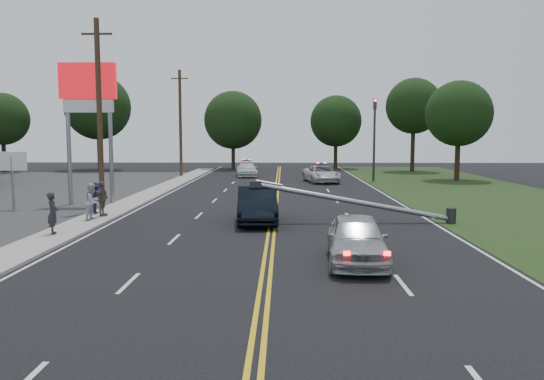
{
  "coord_description": "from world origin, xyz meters",
  "views": [
    {
      "loc": [
        0.49,
        -15.91,
        4.02
      ],
      "look_at": [
        0.01,
        6.12,
        1.7
      ],
      "focal_mm": 35.0,
      "sensor_mm": 36.0,
      "label": 1
    }
  ],
  "objects_px": {
    "small_sign": "(12,166)",
    "waiting_sedan": "(356,239)",
    "bystander_b": "(93,201)",
    "bystander_c": "(96,198)",
    "crashed_sedan": "(257,204)",
    "utility_pole_mid": "(99,114)",
    "fallen_streetlight": "(365,203)",
    "bystander_d": "(102,199)",
    "emergency_a": "(321,174)",
    "traffic_signal": "(374,132)",
    "bystander_a": "(53,213)",
    "pylon_sign": "(88,99)",
    "utility_pole_far": "(180,123)",
    "emergency_b": "(247,170)"
  },
  "relations": [
    {
      "from": "small_sign",
      "to": "emergency_b",
      "type": "relative_size",
      "value": 0.67
    },
    {
      "from": "small_sign",
      "to": "bystander_a",
      "type": "xyz_separation_m",
      "value": [
        5.44,
        -7.54,
        -1.39
      ]
    },
    {
      "from": "small_sign",
      "to": "emergency_b",
      "type": "distance_m",
      "value": 25.16
    },
    {
      "from": "utility_pole_far",
      "to": "bystander_d",
      "type": "distance_m",
      "value": 25.31
    },
    {
      "from": "emergency_b",
      "to": "bystander_c",
      "type": "height_order",
      "value": "bystander_c"
    },
    {
      "from": "small_sign",
      "to": "waiting_sedan",
      "type": "xyz_separation_m",
      "value": [
        16.78,
        -11.55,
        -1.57
      ]
    },
    {
      "from": "fallen_streetlight",
      "to": "bystander_c",
      "type": "bearing_deg",
      "value": 171.83
    },
    {
      "from": "bystander_b",
      "to": "utility_pole_mid",
      "type": "bearing_deg",
      "value": 23.74
    },
    {
      "from": "pylon_sign",
      "to": "bystander_b",
      "type": "distance_m",
      "value": 8.14
    },
    {
      "from": "bystander_b",
      "to": "bystander_c",
      "type": "relative_size",
      "value": 1.08
    },
    {
      "from": "utility_pole_far",
      "to": "bystander_d",
      "type": "relative_size",
      "value": 5.94
    },
    {
      "from": "utility_pole_far",
      "to": "bystander_a",
      "type": "xyz_separation_m",
      "value": [
        0.64,
        -29.54,
        -4.14
      ]
    },
    {
      "from": "utility_pole_mid",
      "to": "fallen_streetlight",
      "type": "bearing_deg",
      "value": -16.64
    },
    {
      "from": "crashed_sedan",
      "to": "emergency_a",
      "type": "bearing_deg",
      "value": 74.3
    },
    {
      "from": "crashed_sedan",
      "to": "small_sign",
      "type": "bearing_deg",
      "value": 160.1
    },
    {
      "from": "pylon_sign",
      "to": "bystander_a",
      "type": "distance_m",
      "value": 10.97
    },
    {
      "from": "bystander_b",
      "to": "bystander_c",
      "type": "height_order",
      "value": "bystander_b"
    },
    {
      "from": "emergency_a",
      "to": "bystander_a",
      "type": "distance_m",
      "value": 27.02
    },
    {
      "from": "emergency_a",
      "to": "bystander_d",
      "type": "height_order",
      "value": "bystander_d"
    },
    {
      "from": "waiting_sedan",
      "to": "bystander_d",
      "type": "xyz_separation_m",
      "value": [
        -10.97,
        8.6,
        0.2
      ]
    },
    {
      "from": "bystander_b",
      "to": "pylon_sign",
      "type": "bearing_deg",
      "value": 31.03
    },
    {
      "from": "bystander_d",
      "to": "utility_pole_far",
      "type": "bearing_deg",
      "value": 12.02
    },
    {
      "from": "crashed_sedan",
      "to": "waiting_sedan",
      "type": "relative_size",
      "value": 1.12
    },
    {
      "from": "fallen_streetlight",
      "to": "bystander_c",
      "type": "xyz_separation_m",
      "value": [
        -12.96,
        1.86,
        -0.02
      ]
    },
    {
      "from": "pylon_sign",
      "to": "utility_pole_mid",
      "type": "height_order",
      "value": "utility_pole_mid"
    },
    {
      "from": "utility_pole_far",
      "to": "bystander_c",
      "type": "xyz_separation_m",
      "value": [
        0.42,
        -24.14,
        -4.19
      ]
    },
    {
      "from": "pylon_sign",
      "to": "bystander_c",
      "type": "bearing_deg",
      "value": -67.38
    },
    {
      "from": "crashed_sedan",
      "to": "bystander_a",
      "type": "distance_m",
      "value": 8.66
    },
    {
      "from": "utility_pole_far",
      "to": "bystander_c",
      "type": "bearing_deg",
      "value": -88.99
    },
    {
      "from": "waiting_sedan",
      "to": "emergency_a",
      "type": "xyz_separation_m",
      "value": [
        0.9,
        28.11,
        -0.06
      ]
    },
    {
      "from": "emergency_b",
      "to": "bystander_b",
      "type": "distance_m",
      "value": 27.09
    },
    {
      "from": "small_sign",
      "to": "emergency_a",
      "type": "relative_size",
      "value": 0.61
    },
    {
      "from": "bystander_c",
      "to": "bystander_d",
      "type": "bearing_deg",
      "value": -142.22
    },
    {
      "from": "utility_pole_mid",
      "to": "emergency_b",
      "type": "xyz_separation_m",
      "value": [
        6.17,
        22.58,
        -4.41
      ]
    },
    {
      "from": "traffic_signal",
      "to": "fallen_streetlight",
      "type": "relative_size",
      "value": 0.75
    },
    {
      "from": "small_sign",
      "to": "bystander_a",
      "type": "height_order",
      "value": "small_sign"
    },
    {
      "from": "bystander_d",
      "to": "emergency_b",
      "type": "bearing_deg",
      "value": -1.72
    },
    {
      "from": "traffic_signal",
      "to": "small_sign",
      "type": "bearing_deg",
      "value": -141.1
    },
    {
      "from": "small_sign",
      "to": "bystander_a",
      "type": "relative_size",
      "value": 1.88
    },
    {
      "from": "traffic_signal",
      "to": "bystander_a",
      "type": "distance_m",
      "value": 30.77
    },
    {
      "from": "pylon_sign",
      "to": "bystander_d",
      "type": "xyz_separation_m",
      "value": [
        2.31,
        -4.96,
        -5.03
      ]
    },
    {
      "from": "traffic_signal",
      "to": "crashed_sedan",
      "type": "distance_m",
      "value": 23.9
    },
    {
      "from": "bystander_b",
      "to": "waiting_sedan",
      "type": "bearing_deg",
      "value": -113.78
    },
    {
      "from": "small_sign",
      "to": "waiting_sedan",
      "type": "relative_size",
      "value": 0.7
    },
    {
      "from": "emergency_b",
      "to": "bystander_a",
      "type": "distance_m",
      "value": 30.63
    },
    {
      "from": "emergency_b",
      "to": "bystander_c",
      "type": "relative_size",
      "value": 3.0
    },
    {
      "from": "pylon_sign",
      "to": "bystander_a",
      "type": "bearing_deg",
      "value": -78.5
    },
    {
      "from": "small_sign",
      "to": "crashed_sedan",
      "type": "xyz_separation_m",
      "value": [
        13.29,
        -3.89,
        -1.51
      ]
    },
    {
      "from": "waiting_sedan",
      "to": "bystander_b",
      "type": "height_order",
      "value": "bystander_b"
    },
    {
      "from": "crashed_sedan",
      "to": "bystander_b",
      "type": "xyz_separation_m",
      "value": [
        -7.56,
        -0.11,
        0.13
      ]
    }
  ]
}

